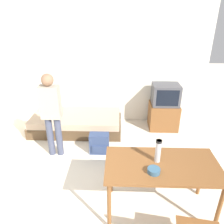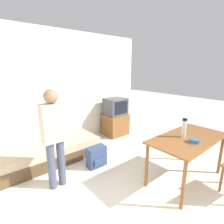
# 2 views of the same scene
# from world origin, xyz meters

# --- Properties ---
(wall_back) EXTENTS (5.54, 0.06, 2.70)m
(wall_back) POSITION_xyz_m (0.00, 3.50, 1.35)
(wall_back) COLOR silver
(wall_back) RESTS_ON ground_plane
(daybed) EXTENTS (1.99, 0.94, 0.37)m
(daybed) POSITION_xyz_m (-0.15, 2.92, 0.18)
(daybed) COLOR #4C3823
(daybed) RESTS_ON ground_plane
(tv) EXTENTS (0.64, 0.52, 1.05)m
(tv) POSITION_xyz_m (1.82, 3.11, 0.50)
(tv) COLOR brown
(tv) RESTS_ON ground_plane
(dining_table) EXTENTS (1.41, 0.73, 0.77)m
(dining_table) POSITION_xyz_m (1.34, 0.78, 0.68)
(dining_table) COLOR brown
(dining_table) RESTS_ON ground_plane
(person_standing) EXTENTS (0.34, 0.21, 1.56)m
(person_standing) POSITION_xyz_m (-0.38, 2.01, 0.90)
(person_standing) COLOR #3D4256
(person_standing) RESTS_ON ground_plane
(thermos_flask) EXTENTS (0.07, 0.07, 0.31)m
(thermos_flask) POSITION_xyz_m (1.29, 0.84, 0.93)
(thermos_flask) COLOR #B7B7BC
(thermos_flask) RESTS_ON dining_table
(mate_bowl) EXTENTS (0.15, 0.15, 0.06)m
(mate_bowl) POSITION_xyz_m (1.21, 0.62, 0.80)
(mate_bowl) COLOR #335670
(mate_bowl) RESTS_ON dining_table
(backpack) EXTENTS (0.37, 0.23, 0.40)m
(backpack) POSITION_xyz_m (0.44, 2.08, 0.20)
(backpack) COLOR navy
(backpack) RESTS_ON ground_plane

